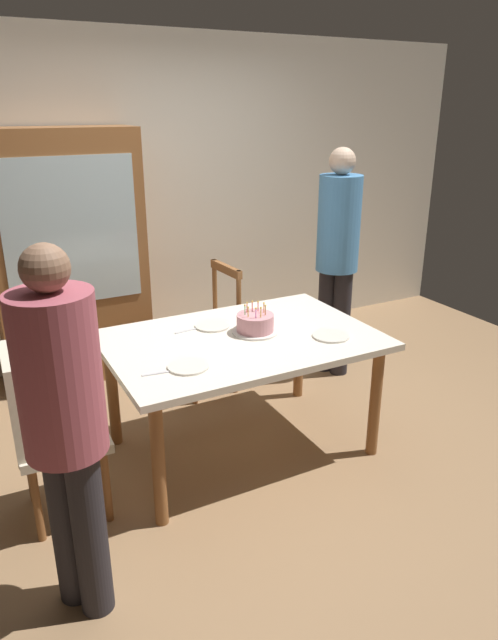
{
  "coord_description": "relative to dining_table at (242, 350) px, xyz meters",
  "views": [
    {
      "loc": [
        -1.42,
        -2.79,
        2.05
      ],
      "look_at": [
        0.05,
        0.0,
        0.86
      ],
      "focal_mm": 32.19,
      "sensor_mm": 36.0,
      "label": 1
    }
  ],
  "objects": [
    {
      "name": "person_celebrant",
      "position": [
        -1.15,
        -0.76,
        0.24
      ],
      "size": [
        0.32,
        0.32,
        1.6
      ],
      "color": "#262328",
      "rests_on": "ground"
    },
    {
      "name": "chair_spindle_back",
      "position": [
        0.15,
        0.85,
        -0.21
      ],
      "size": [
        0.47,
        0.47,
        0.95
      ],
      "color": "tan",
      "rests_on": "ground"
    },
    {
      "name": "plate_near_celebrant",
      "position": [
        -0.43,
        -0.24,
        0.09
      ],
      "size": [
        0.22,
        0.22,
        0.01
      ],
      "primitive_type": "cylinder",
      "color": "silver",
      "rests_on": "dining_table"
    },
    {
      "name": "dining_table",
      "position": [
        0.0,
        0.0,
        0.0
      ],
      "size": [
        1.58,
        1.06,
        0.76
      ],
      "color": "silver",
      "rests_on": "ground"
    },
    {
      "name": "fork_near_celebrant",
      "position": [
        -0.59,
        -0.24,
        0.09
      ],
      "size": [
        0.18,
        0.04,
        0.01
      ],
      "primitive_type": "cube",
      "rotation": [
        0.0,
        0.0,
        -0.12
      ],
      "color": "silver",
      "rests_on": "dining_table"
    },
    {
      "name": "person_guest",
      "position": [
        1.16,
        0.66,
        0.34
      ],
      "size": [
        0.32,
        0.32,
        1.76
      ],
      "color": "#262328",
      "rests_on": "ground"
    },
    {
      "name": "ground",
      "position": [
        0.0,
        0.0,
        -0.67
      ],
      "size": [
        6.4,
        6.4,
        0.0
      ],
      "primitive_type": "plane",
      "color": "#93704C"
    },
    {
      "name": "back_wall",
      "position": [
        0.0,
        1.85,
        0.63
      ],
      "size": [
        6.4,
        0.1,
        2.6
      ],
      "primitive_type": "cube",
      "color": "silver",
      "rests_on": "ground"
    },
    {
      "name": "fork_far_side",
      "position": [
        -0.24,
        0.24,
        0.09
      ],
      "size": [
        0.18,
        0.03,
        0.01
      ],
      "primitive_type": "cube",
      "rotation": [
        0.0,
        0.0,
        0.1
      ],
      "color": "silver",
      "rests_on": "dining_table"
    },
    {
      "name": "plate_far_side",
      "position": [
        -0.08,
        0.24,
        0.09
      ],
      "size": [
        0.22,
        0.22,
        0.01
      ],
      "primitive_type": "cylinder",
      "color": "silver",
      "rests_on": "dining_table"
    },
    {
      "name": "chair_upholstered",
      "position": [
        -1.18,
        -0.1,
        -0.14
      ],
      "size": [
        0.46,
        0.46,
        0.95
      ],
      "color": "beige",
      "rests_on": "ground"
    },
    {
      "name": "plate_near_guest",
      "position": [
        0.47,
        -0.24,
        0.09
      ],
      "size": [
        0.22,
        0.22,
        0.01
      ],
      "primitive_type": "cylinder",
      "color": "silver",
      "rests_on": "dining_table"
    },
    {
      "name": "birthday_cake",
      "position": [
        0.11,
        0.03,
        0.14
      ],
      "size": [
        0.28,
        0.28,
        0.18
      ],
      "color": "silver",
      "rests_on": "dining_table"
    },
    {
      "name": "china_cabinet",
      "position": [
        -0.66,
        1.56,
        0.28
      ],
      "size": [
        1.1,
        0.45,
        1.9
      ],
      "color": "brown",
      "rests_on": "ground"
    }
  ]
}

